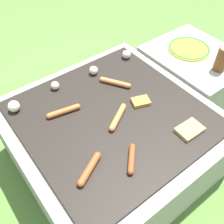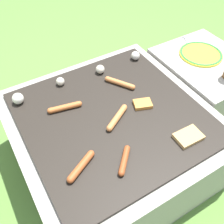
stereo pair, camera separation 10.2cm
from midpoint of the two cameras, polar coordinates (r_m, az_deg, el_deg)
The scene contains 14 objects.
ground_plane at distance 1.66m, azimuth -1.79°, elevation -10.47°, with size 14.00×14.00×0.00m, color #567F38.
grill at distance 1.49m, azimuth -1.97°, elevation -6.17°, with size 0.99×0.99×0.42m.
side_ledge at distance 1.92m, azimuth 15.16°, elevation 6.81°, with size 0.50×0.60×0.42m.
sausage_front_left at distance 1.30m, azimuth -0.96°, elevation -1.21°, with size 0.17×0.11×0.03m.
sausage_back_right at distance 1.48m, azimuth -1.29°, elevation 6.36°, with size 0.11×0.16×0.03m.
sausage_mid_right at distance 1.13m, azimuth -7.58°, elevation -12.29°, with size 0.16×0.10×0.03m.
sausage_mid_left at distance 1.36m, azimuth -12.63°, elevation 0.09°, with size 0.18×0.06×0.03m.
sausage_front_center at distance 1.15m, azimuth 1.71°, elevation -10.27°, with size 0.12×0.12×0.03m.
bread_slice_right at distance 1.38m, azimuth 4.18°, elevation 2.21°, with size 0.11×0.09×0.02m.
bread_slice_center at distance 1.29m, azimuth 14.40°, elevation -3.84°, with size 0.13×0.09×0.02m.
mushroom_row at distance 1.51m, azimuth -10.82°, elevation 6.84°, with size 0.80×0.07×0.06m.
plate_colorful at distance 1.83m, azimuth 14.87°, elevation 13.20°, with size 0.27×0.27×0.02m.
condiment_bottle at distance 1.66m, azimuth 21.30°, elevation 10.96°, with size 0.07×0.07×0.18m.
fork_utensil at distance 1.92m, azimuth 11.81°, elevation 15.45°, with size 0.09×0.16×0.01m.
Camera 1 is at (-0.55, -0.71, 1.40)m, focal length 42.00 mm.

